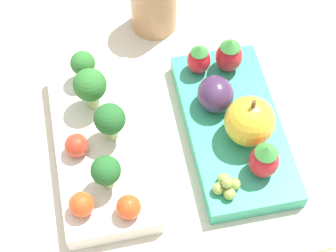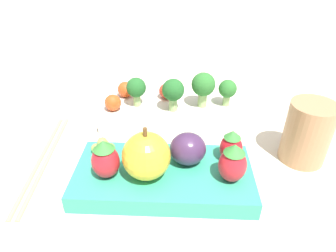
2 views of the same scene
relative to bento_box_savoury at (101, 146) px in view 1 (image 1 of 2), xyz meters
The scene contains 17 objects.
ground_plane 0.08m from the bento_box_savoury, 99.88° to the right, with size 4.00×4.00×0.00m, color beige.
bento_box_savoury is the anchor object (origin of this frame).
bento_box_fruit 0.15m from the bento_box_savoury, 97.22° to the right, with size 0.23×0.13×0.02m.
broccoli_floret_0 0.07m from the bento_box_savoury, behind, with size 0.03×0.03×0.05m.
broccoli_floret_1 0.10m from the bento_box_savoury, ahead, with size 0.03×0.03×0.04m.
broccoli_floret_2 0.07m from the bento_box_savoury, ahead, with size 0.04×0.04×0.06m.
broccoli_floret_3 0.05m from the bento_box_savoury, 83.76° to the right, with size 0.03×0.03×0.05m.
cherry_tomato_0 0.04m from the bento_box_savoury, 103.52° to the left, with size 0.03×0.03×0.03m.
cherry_tomato_1 0.10m from the bento_box_savoury, behind, with size 0.03×0.03×0.03m.
cherry_tomato_2 0.09m from the bento_box_savoury, 154.70° to the left, with size 0.03×0.03×0.03m.
apple 0.17m from the bento_box_savoury, 103.64° to the right, with size 0.06×0.06×0.07m.
strawberry_0 0.18m from the bento_box_savoury, 118.45° to the right, with size 0.03×0.03×0.05m.
strawberry_1 0.16m from the bento_box_savoury, 64.71° to the right, with size 0.03×0.03×0.04m.
strawberry_2 0.19m from the bento_box_savoury, 71.46° to the right, with size 0.03×0.03×0.05m.
plum 0.14m from the bento_box_savoury, 85.45° to the right, with size 0.05×0.04×0.04m.
grape_cluster 0.15m from the bento_box_savoury, 129.91° to the right, with size 0.03×0.03×0.02m.
drinking_cup 0.21m from the bento_box_savoury, 33.19° to the right, with size 0.06×0.06×0.09m.
Camera 1 is at (-0.32, 0.10, 0.57)m, focal length 60.00 mm.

